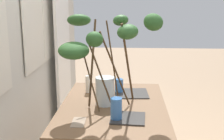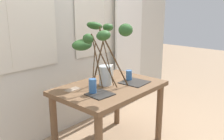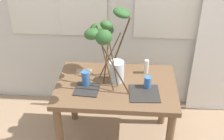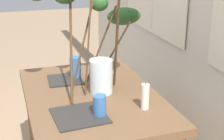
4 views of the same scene
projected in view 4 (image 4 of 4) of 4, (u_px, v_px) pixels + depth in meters
dining_table at (92, 111)px, 2.06m from camera, size 1.11×0.76×0.72m
vase_with_branches at (100, 25)px, 1.98m from camera, size 0.43×0.75×0.69m
drinking_glass_blue_left at (75, 68)px, 2.24m from camera, size 0.07×0.07×0.15m
drinking_glass_blue_right at (100, 106)px, 1.74m from camera, size 0.07×0.07×0.11m
plate_square_left at (65, 80)px, 2.22m from camera, size 0.23×0.23×0.01m
plate_square_right at (80, 116)px, 1.75m from camera, size 0.28×0.28×0.01m
napkin_folded at (107, 71)px, 2.38m from camera, size 0.16×0.09×0.00m
pillar_candle at (145, 97)px, 1.81m from camera, size 0.04×0.04×0.15m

